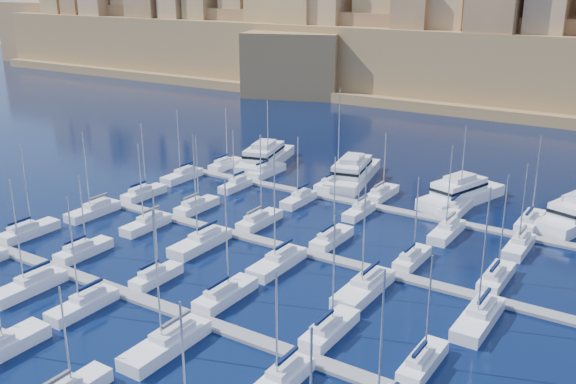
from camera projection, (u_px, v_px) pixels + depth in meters
The scene contains 42 objects.
ground at pixel (266, 282), 79.58m from camera, with size 600.00×600.00×0.00m, color black.
pontoon_mid_near at pixel (204, 321), 69.96m from camera, with size 84.00×2.00×0.40m, color slate.
pontoon_mid_far at pixel (308, 253), 87.49m from camera, with size 84.00×2.00×0.40m, color slate.
pontoon_far at pixel (377, 207), 105.02m from camera, with size 84.00×2.00×0.40m, color slate.
sailboat_12 at pixel (28, 231), 93.49m from camera, with size 2.71×9.04×13.96m.
sailboat_13 at pixel (83, 251), 86.90m from camera, with size 2.51×8.35×11.54m.
sailboat_14 at pixel (156, 276), 79.40m from camera, with size 2.23×7.44×12.18m.
sailboat_15 at pixel (225, 294), 74.80m from camera, with size 2.75×9.18×14.86m.
sailboat_16 at pixel (330, 329), 67.38m from camera, with size 2.61×8.72×13.63m.
sailboat_17 at pixel (423, 362), 61.68m from camera, with size 2.38×7.93×12.03m.
sailboat_19 at pixel (29, 286), 76.84m from camera, with size 2.84×9.45×14.60m.
sailboat_20 at pixel (83, 305), 72.44m from camera, with size 2.59×8.65×14.08m.
sailboat_21 at pixel (167, 344), 64.67m from camera, with size 3.18×10.59×15.69m.
sailboat_22 at pixel (280, 381), 58.77m from camera, with size 2.56×8.52×12.29m.
sailboat_24 at pixel (144, 193), 110.07m from camera, with size 2.59×8.62×13.19m.
sailboat_25 at pixel (197, 206), 103.90m from camera, with size 2.55×8.51×12.73m.
sailboat_26 at pixel (259, 220), 97.69m from camera, with size 2.66×8.87×14.30m.
sailboat_27 at pixel (332, 238), 91.02m from camera, with size 2.57×8.55×12.87m.
sailboat_28 at pixel (412, 258), 84.45m from camera, with size 2.38×7.92×12.11m.
sailboat_29 at pixel (496, 277), 79.08m from camera, with size 2.58×8.59×14.13m.
sailboat_30 at pixel (93, 211), 101.70m from camera, with size 2.78×9.28×13.94m.
sailboat_31 at pixel (147, 224), 96.22m from camera, with size 2.55×8.50×13.58m.
sailboat_32 at pixel (201, 242), 89.57m from camera, with size 3.13×10.44×16.64m.
sailboat_33 at pixel (278, 262), 83.18m from camera, with size 2.99×9.98×16.13m.
sailboat_34 at pixel (364, 288), 76.26m from camera, with size 3.28×10.93×16.26m.
sailboat_35 at pixel (479, 318), 69.52m from camera, with size 3.07×10.23×16.20m.
sailboat_36 at pixel (226, 165), 127.12m from camera, with size 2.48×8.28×12.25m.
sailboat_37 at pixel (266, 171), 122.70m from camera, with size 2.83×9.42×14.58m.
sailboat_38 at pixel (336, 183), 115.61m from camera, with size 3.24×10.80×18.14m.
sailboat_39 at pixel (382, 194), 109.90m from camera, with size 2.61×8.71×11.61m.
sailboat_40 at pixel (458, 206), 103.76m from camera, with size 3.10×10.32×14.27m.
sailboat_41 at pixel (530, 221), 97.41m from camera, with size 2.74×9.12×14.23m.
sailboat_42 at pixel (182, 176), 119.83m from camera, with size 2.72×9.05×13.59m.
sailboat_43 at pixel (236, 185), 114.39m from camera, with size 2.21×7.38×11.17m.
sailboat_44 at pixel (299, 199), 107.10m from camera, with size 2.45×8.15×11.81m.
sailboat_45 at pixel (359, 211), 101.61m from camera, with size 2.28×7.58×10.33m.
sailboat_46 at pixel (447, 231), 93.51m from camera, with size 2.71×9.03×14.06m.
sailboat_47 at pixel (519, 246), 88.40m from camera, with size 2.59×8.63×12.99m.
motor_yacht_a at pixel (265, 157), 128.76m from camera, with size 10.77×20.57×5.25m.
motor_yacht_b at pixel (353, 172), 118.49m from camera, with size 9.95×20.34×5.25m.
motor_yacht_c at pixel (460, 193), 107.11m from camera, with size 10.30×18.41×5.25m.
fortified_city at pixel (550, 50), 198.73m from camera, with size 460.00×108.95×59.52m.
Camera 1 is at (41.33, -58.99, 35.75)m, focal length 40.00 mm.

